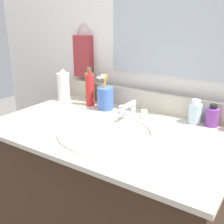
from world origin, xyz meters
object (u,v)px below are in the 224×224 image
object	(u,v)px
faucet	(132,113)
bottle_lotion_white	(63,86)
bottle_toner_green	(90,86)
bottle_spray_red	(90,89)
bottle_cream_purple	(212,117)
cup_blue_plastic	(105,98)
bottle_gel_clear	(195,113)
hand_towel	(83,56)

from	to	relation	value
faucet	bottle_lotion_white	size ratio (longest dim) A/B	0.95
bottle_toner_green	bottle_spray_red	bearing A→B (deg)	-51.72
bottle_toner_green	bottle_cream_purple	distance (m)	0.63
faucet	cup_blue_plastic	world-z (taller)	cup_blue_plastic
bottle_spray_red	cup_blue_plastic	distance (m)	0.10
bottle_lotion_white	bottle_spray_red	world-z (taller)	bottle_spray_red
faucet	bottle_gel_clear	distance (m)	0.27
bottle_spray_red	bottle_toner_green	bearing A→B (deg)	128.28
bottle_spray_red	bottle_toner_green	world-z (taller)	bottle_spray_red
faucet	bottle_cream_purple	distance (m)	0.33
hand_towel	bottle_gel_clear	distance (m)	0.68
bottle_spray_red	faucet	bearing A→B (deg)	-10.59
cup_blue_plastic	bottle_spray_red	bearing A→B (deg)	174.17
faucet	bottle_spray_red	world-z (taller)	bottle_spray_red
hand_towel	bottle_cream_purple	size ratio (longest dim) A/B	2.37
bottle_cream_purple	cup_blue_plastic	size ratio (longest dim) A/B	0.53
bottle_lotion_white	bottle_toner_green	distance (m)	0.14
bottle_cream_purple	cup_blue_plastic	world-z (taller)	cup_blue_plastic
faucet	bottle_lotion_white	distance (m)	0.45
faucet	bottle_gel_clear	world-z (taller)	bottle_gel_clear
hand_towel	cup_blue_plastic	world-z (taller)	hand_towel
bottle_spray_red	cup_blue_plastic	world-z (taller)	bottle_spray_red
bottle_lotion_white	bottle_gel_clear	distance (m)	0.69
bottle_spray_red	bottle_cream_purple	world-z (taller)	bottle_spray_red
bottle_lotion_white	faucet	bearing A→B (deg)	-5.58
bottle_lotion_white	cup_blue_plastic	size ratio (longest dim) A/B	0.96
faucet	bottle_toner_green	bearing A→B (deg)	160.98
hand_towel	bottle_lotion_white	distance (m)	0.19
bottle_cream_purple	cup_blue_plastic	bearing A→B (deg)	-172.23
hand_towel	bottle_toner_green	xyz separation A→B (m)	(0.09, -0.06, -0.14)
faucet	hand_towel	bearing A→B (deg)	157.38
bottle_spray_red	cup_blue_plastic	bearing A→B (deg)	-5.83
bottle_lotion_white	bottle_gel_clear	bearing A→B (deg)	4.55
bottle_gel_clear	bottle_spray_red	bearing A→B (deg)	-174.77
bottle_cream_purple	bottle_toner_green	bearing A→B (deg)	179.77
bottle_cream_purple	bottle_spray_red	bearing A→B (deg)	-174.52
faucet	bottle_spray_red	xyz separation A→B (m)	(-0.27, 0.05, 0.06)
bottle_gel_clear	cup_blue_plastic	distance (m)	0.42
bottle_toner_green	bottle_cream_purple	xyz separation A→B (m)	(0.63, -0.00, -0.04)
bottle_gel_clear	cup_blue_plastic	bearing A→B (deg)	-172.15
hand_towel	cup_blue_plastic	distance (m)	0.31
bottle_lotion_white	bottle_cream_purple	world-z (taller)	bottle_lotion_white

